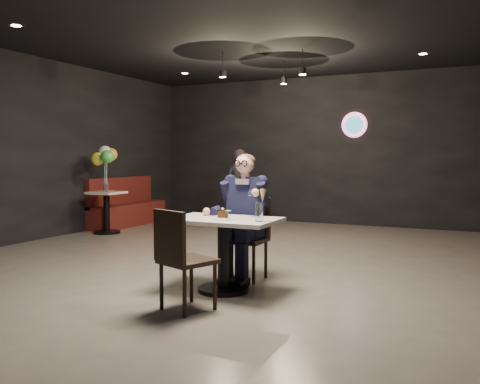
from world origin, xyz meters
The scene contains 17 objects.
floor centered at (0.00, 0.00, 0.00)m, with size 9.00×9.00×0.00m, color slate.
wall_sign centered at (0.80, 4.47, 2.00)m, with size 0.50×0.06×0.50m, color pink, non-canonical shape.
pendant_lights centered at (0.00, 2.00, 2.88)m, with size 1.40×1.20×0.36m, color black.
main_table centered at (0.73, -1.08, 0.38)m, with size 1.10×0.70×0.75m, color white.
chair_far centered at (0.73, -0.53, 0.46)m, with size 0.42×0.46×0.92m, color black.
chair_near centered at (0.73, -1.78, 0.46)m, with size 0.42×0.46×0.92m, color black.
seated_man centered at (0.73, -0.53, 0.72)m, with size 0.60×0.80×1.44m, color black.
dessert_plate centered at (0.80, -1.18, 0.76)m, with size 0.24×0.24×0.01m, color white.
cake_slice centered at (0.75, -1.13, 0.80)m, with size 0.10×0.08×0.07m, color black.
mint_leaf centered at (0.85, -1.21, 0.84)m, with size 0.07×0.04×0.01m, color green.
sundae_glass centered at (1.16, -1.16, 0.84)m, with size 0.08×0.08×0.18m, color silver.
wafer_cone centered at (1.19, -1.15, 1.00)m, with size 0.06×0.06×0.13m, color tan.
booth_bench centered at (-3.25, 2.52, 0.48)m, with size 0.48×1.92×0.96m, color #4A120F.
side_table centered at (-2.95, 1.52, 0.34)m, with size 0.54×0.54×0.68m, color white.
balloon_vase centered at (-2.95, 1.52, 0.83)m, with size 0.11×0.11×0.16m, color silver.
balloon_bunch centered at (-2.95, 1.52, 1.25)m, with size 0.43×0.43×0.71m, color yellow.
passerby centered at (-1.21, 3.41, 0.76)m, with size 0.56×0.36×1.52m, color black.
Camera 1 is at (3.06, -5.63, 1.37)m, focal length 38.00 mm.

